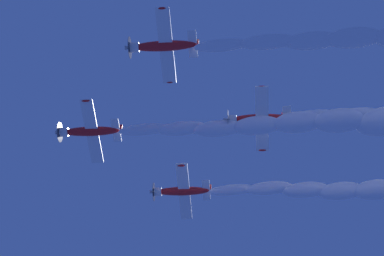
% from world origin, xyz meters
% --- Properties ---
extents(airplane_lead, '(6.94, 6.90, 2.32)m').
position_xyz_m(airplane_lead, '(0.83, -3.30, 57.66)').
color(airplane_lead, red).
extents(airplane_left_wingman, '(6.93, 6.90, 2.29)m').
position_xyz_m(airplane_left_wingman, '(1.54, 10.47, 56.91)').
color(airplane_left_wingman, red).
extents(airplane_right_wingman, '(6.96, 6.87, 2.37)m').
position_xyz_m(airplane_right_wingman, '(-12.94, -3.52, 58.51)').
color(airplane_right_wingman, red).
extents(airplane_slot_tail, '(6.93, 6.93, 2.30)m').
position_xyz_m(airplane_slot_tail, '(-12.12, 10.52, 57.35)').
color(airplane_slot_tail, red).
extents(smoke_trail_lead, '(23.63, 23.65, 3.74)m').
position_xyz_m(smoke_trail_lead, '(-15.32, 13.24, 56.42)').
color(smoke_trail_lead, white).
extents(smoke_trail_right_wingman, '(23.28, 24.34, 4.14)m').
position_xyz_m(smoke_trail_right_wingman, '(-29.20, 12.98, 57.16)').
color(smoke_trail_right_wingman, white).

